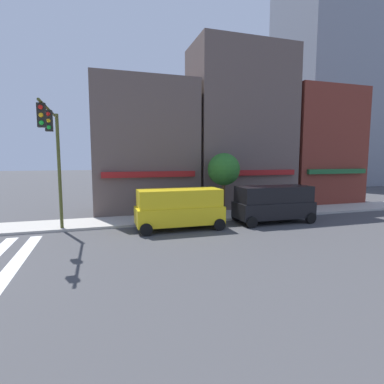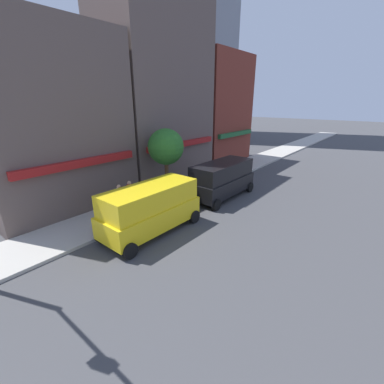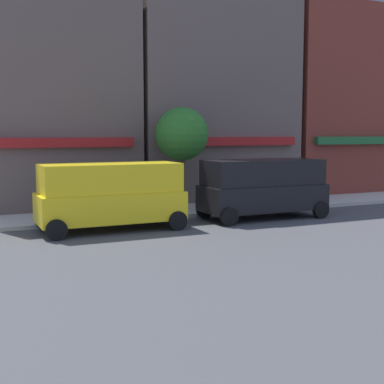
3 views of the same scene
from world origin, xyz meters
name	(u,v)px [view 3 (image 3 of 3)]	position (x,y,z in m)	size (l,w,h in m)	color
storefront_row	(203,87)	(17.99, 11.50, 5.70)	(23.36, 5.30, 13.21)	brown
van_yellow	(111,194)	(11.02, 4.70, 1.29)	(5.02, 2.22, 2.34)	yellow
van_black	(263,186)	(17.27, 4.70, 1.29)	(5.02, 2.22, 2.34)	black
pedestrian_white_shirt	(93,193)	(11.04, 7.16, 1.07)	(0.32, 0.32, 1.77)	#23232D
pedestrian_red_jacket	(111,192)	(11.78, 7.24, 1.07)	(0.32, 0.32, 1.77)	#23232D
street_tree	(182,135)	(14.99, 7.50, 3.32)	(2.26, 2.26, 4.33)	brown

